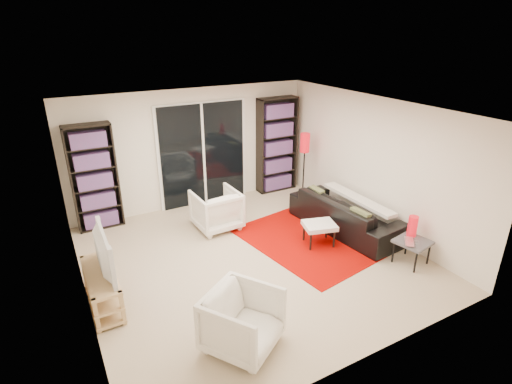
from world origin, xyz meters
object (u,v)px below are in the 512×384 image
(armchair_front, at_px, (243,321))
(ottoman, at_px, (319,226))
(bookshelf_right, at_px, (277,145))
(sofa, at_px, (345,214))
(armchair_back, at_px, (216,210))
(side_table, at_px, (413,243))
(tv_stand, at_px, (102,288))
(bookshelf_left, at_px, (94,178))
(floor_lamp, at_px, (305,149))

(armchair_front, height_order, ottoman, armchair_front)
(bookshelf_right, xyz_separation_m, ottoman, (-0.68, -2.51, -0.71))
(sofa, height_order, armchair_back, armchair_back)
(sofa, distance_m, side_table, 1.40)
(sofa, bearing_deg, tv_stand, 85.66)
(bookshelf_left, xyz_separation_m, tv_stand, (-0.36, -2.41, -0.71))
(bookshelf_right, bearing_deg, bookshelf_left, 180.00)
(bookshelf_right, height_order, armchair_back, bookshelf_right)
(bookshelf_left, bearing_deg, armchair_back, -30.01)
(armchair_back, height_order, floor_lamp, floor_lamp)
(sofa, distance_m, floor_lamp, 1.76)
(armchair_back, bearing_deg, sofa, 147.18)
(ottoman, bearing_deg, armchair_front, -146.34)
(armchair_back, bearing_deg, bookshelf_right, -153.02)
(sofa, distance_m, armchair_front, 3.43)
(armchair_front, bearing_deg, ottoman, 0.54)
(tv_stand, distance_m, armchair_back, 2.61)
(armchair_back, xyz_separation_m, floor_lamp, (2.19, 0.35, 0.75))
(tv_stand, bearing_deg, bookshelf_right, 29.80)
(bookshelf_right, distance_m, tv_stand, 4.91)
(tv_stand, distance_m, floor_lamp, 4.81)
(bookshelf_left, relative_size, floor_lamp, 1.34)
(bookshelf_left, bearing_deg, bookshelf_right, -0.00)
(bookshelf_right, relative_size, tv_stand, 1.82)
(sofa, bearing_deg, floor_lamp, -11.30)
(tv_stand, relative_size, armchair_back, 1.43)
(bookshelf_right, xyz_separation_m, tv_stand, (-4.21, -2.41, -0.79))
(armchair_back, distance_m, armchair_front, 3.06)
(armchair_front, distance_m, floor_lamp, 4.58)
(tv_stand, xyz_separation_m, floor_lamp, (4.43, 1.67, 0.86))
(armchair_back, distance_m, side_table, 3.41)
(bookshelf_right, relative_size, floor_lamp, 1.44)
(bookshelf_right, relative_size, armchair_front, 2.64)
(bookshelf_right, bearing_deg, armchair_back, -151.00)
(armchair_back, bearing_deg, bookshelf_left, -32.03)
(bookshelf_right, height_order, tv_stand, bookshelf_right)
(tv_stand, relative_size, floor_lamp, 0.79)
(armchair_front, bearing_deg, bookshelf_right, 20.82)
(bookshelf_right, distance_m, sofa, 2.42)
(side_table, bearing_deg, bookshelf_left, 137.92)
(sofa, relative_size, armchair_front, 2.76)
(ottoman, relative_size, floor_lamp, 0.43)
(sofa, bearing_deg, armchair_back, 53.41)
(bookshelf_left, height_order, floor_lamp, bookshelf_left)
(tv_stand, distance_m, side_table, 4.63)
(sofa, height_order, floor_lamp, floor_lamp)
(tv_stand, relative_size, side_table, 2.06)
(bookshelf_right, distance_m, side_table, 3.76)
(tv_stand, bearing_deg, armchair_back, 30.49)
(ottoman, bearing_deg, side_table, -52.20)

